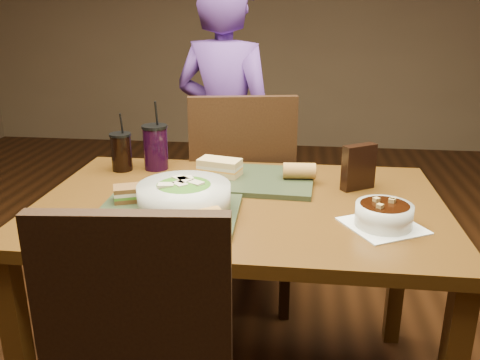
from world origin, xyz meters
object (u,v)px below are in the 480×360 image
Objects in this scene: chair_far at (245,193)px; salad_bowl at (184,195)px; soup_bowl at (384,215)px; cup_berry at (156,147)px; tray_far at (254,180)px; sandwich_far at (220,167)px; dining_table at (240,226)px; baguette_far at (299,171)px; chip_bag at (359,167)px; sandwich_near at (130,193)px; diner at (226,131)px; baguette_near at (198,221)px; cup_cola at (121,152)px; tray_near at (168,213)px.

salad_bowl is at bearing -98.36° from chair_far.
soup_bowl is 0.91m from cup_berry.
tray_far is 1.58× the size of soup_bowl.
dining_table is at bearing -63.78° from sandwich_far.
cup_berry is at bearing 169.11° from baguette_far.
soup_bowl is (0.40, -0.34, 0.03)m from tray_far.
chip_bag is at bearing -9.71° from baguette_far.
baguette_far is at bearing 28.09° from sandwich_near.
baguette_near is at bearing 113.51° from diner.
cup_cola is at bearing 126.09° from baguette_near.
baguette_far is at bearing 44.92° from salad_bowl.
soup_bowl reaches higher than baguette_far.
tray_near is 1.00× the size of tray_far.
chair_far is 0.45m from sandwich_far.
diner is 5.61× the size of soup_bowl.
cup_berry reaches higher than soup_bowl.
soup_bowl reaches higher than dining_table.
chip_bag is at bearing 22.27° from dining_table.
cup_cola is (-0.67, 0.07, 0.03)m from baguette_far.
salad_bowl is at bearing -50.62° from cup_cola.
dining_table is at bearing -98.13° from tray_far.
chair_far is 0.50m from cup_berry.
dining_table is 3.10× the size of tray_near.
salad_bowl is at bearing -118.28° from tray_far.
dining_table is 10.98× the size of sandwich_near.
baguette_far is 0.43× the size of cup_berry.
baguette_near is 0.57× the size of cup_cola.
sandwich_near is 0.37m from sandwich_far.
tray_near is 1.52× the size of salad_bowl.
dining_table is 0.27m from tray_near.
sandwich_near is 0.53× the size of cup_cola.
chair_far is at bearing 40.87° from cup_berry.
tray_near is 0.49m from cup_berry.
sandwich_near is at bearing -143.22° from tray_far.
baguette_far is at bearing 125.06° from soup_bowl.
tray_near is at bearing -138.07° from baguette_far.
tray_near is 1.58× the size of soup_bowl.
chip_bag is (0.87, -0.11, 0.01)m from cup_cola.
dining_table is 0.58m from chair_far.
chair_far is at bearing 77.96° from tray_near.
cup_berry is at bearing 94.09° from diner.
chip_bag is (-0.04, 0.31, 0.04)m from soup_bowl.
chair_far is at bearing 94.47° from dining_table.
salad_bowl reaches higher than tray_near.
diner is at bearing 101.04° from dining_table.
tray_far is at bearing 123.84° from diner.
cup_berry is at bearing 163.63° from tray_far.
diner is at bearing 82.08° from sandwich_near.
baguette_near is (-0.03, -0.86, 0.24)m from chair_far.
dining_table is 8.34× the size of chip_bag.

